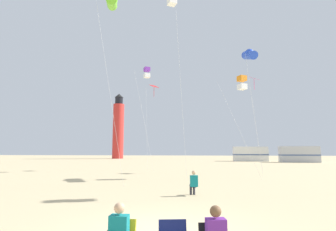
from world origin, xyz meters
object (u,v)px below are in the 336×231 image
(kite_tube_lime, at_px, (112,2))
(kite_box_orange, at_px, (242,83))
(kite_tube_blue, at_px, (249,55))
(kite_diamond_scarlet, at_px, (153,89))
(kite_diamond_rainbow, at_px, (254,82))
(rv_van_silver, at_px, (299,154))
(kite_flyer_standing, at_px, (194,182))
(kite_box_violet, at_px, (147,73))
(lighthouse_distant, at_px, (118,128))
(rv_van_white, at_px, (250,154))

(kite_tube_lime, height_order, kite_box_orange, kite_tube_lime)
(kite_tube_lime, relative_size, kite_box_orange, 1.56)
(kite_tube_blue, height_order, kite_diamond_scarlet, kite_tube_blue)
(kite_box_orange, relative_size, kite_tube_blue, 0.76)
(kite_diamond_rainbow, distance_m, rv_van_silver, 26.26)
(kite_tube_blue, bearing_deg, kite_box_orange, -173.85)
(kite_flyer_standing, relative_size, kite_box_violet, 0.10)
(kite_tube_blue, bearing_deg, kite_flyer_standing, -117.18)
(lighthouse_distant, distance_m, rv_van_silver, 42.00)
(kite_flyer_standing, bearing_deg, rv_van_white, -118.88)
(rv_van_silver, bearing_deg, lighthouse_distant, 160.04)
(kite_box_orange, height_order, kite_diamond_scarlet, kite_diamond_scarlet)
(kite_diamond_rainbow, xyz_separation_m, rv_van_silver, (11.87, 22.14, -7.66))
(kite_tube_blue, distance_m, kite_diamond_scarlet, 11.88)
(kite_tube_lime, bearing_deg, kite_tube_blue, 29.02)
(kite_flyer_standing, relative_size, kite_tube_lime, 0.09)
(kite_diamond_rainbow, distance_m, rv_van_white, 27.50)
(kite_diamond_scarlet, bearing_deg, kite_tube_blue, -37.90)
(kite_tube_lime, bearing_deg, kite_diamond_scarlet, 86.79)
(kite_flyer_standing, height_order, kite_diamond_scarlet, kite_diamond_scarlet)
(kite_flyer_standing, xyz_separation_m, kite_tube_blue, (4.62, 8.99, 9.40))
(kite_diamond_rainbow, relative_size, kite_box_violet, 0.87)
(kite_tube_lime, bearing_deg, rv_van_white, 66.94)
(kite_tube_lime, bearing_deg, kite_box_violet, 88.91)
(kite_box_orange, relative_size, kite_box_violet, 0.74)
(kite_box_orange, relative_size, rv_van_white, 1.26)
(kite_diamond_scarlet, distance_m, rv_van_white, 29.44)
(kite_flyer_standing, height_order, kite_box_violet, kite_box_violet)
(kite_flyer_standing, relative_size, kite_diamond_rainbow, 0.12)
(kite_diamond_scarlet, bearing_deg, kite_tube_lime, -93.21)
(rv_van_white, bearing_deg, kite_flyer_standing, -102.84)
(kite_box_orange, height_order, kite_diamond_rainbow, kite_diamond_rainbow)
(kite_box_violet, height_order, lighthouse_distant, lighthouse_distant)
(kite_diamond_scarlet, xyz_separation_m, kite_box_violet, (-0.50, -1.45, 1.56))
(kite_box_orange, xyz_separation_m, kite_diamond_rainbow, (2.13, 5.44, 1.44))
(kite_tube_lime, height_order, rv_van_white, kite_tube_lime)
(kite_diamond_rainbow, xyz_separation_m, kite_box_violet, (-11.27, 0.46, 1.49))
(kite_tube_blue, bearing_deg, kite_box_violet, 149.39)
(kite_box_violet, distance_m, rv_van_white, 31.31)
(kite_box_violet, bearing_deg, kite_flyer_standing, -70.58)
(kite_diamond_rainbow, bearing_deg, rv_van_silver, 61.81)
(kite_flyer_standing, xyz_separation_m, lighthouse_distant, (-20.12, 53.10, 7.22))
(kite_flyer_standing, xyz_separation_m, kite_diamond_scarlet, (-4.72, 16.26, 8.38))
(kite_flyer_standing, relative_size, rv_van_white, 0.18)
(kite_tube_lime, distance_m, rv_van_silver, 41.89)
(kite_flyer_standing, distance_m, kite_tube_blue, 13.81)
(kite_box_orange, bearing_deg, kite_flyer_standing, -113.69)
(kite_flyer_standing, distance_m, kite_tube_lime, 13.16)
(kite_diamond_scarlet, xyz_separation_m, rv_van_white, (15.03, 24.15, -7.60))
(kite_box_orange, bearing_deg, lighthouse_distant, 118.54)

